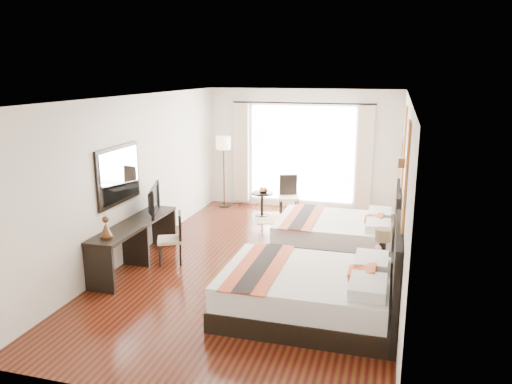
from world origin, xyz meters
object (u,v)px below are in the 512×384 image
(fruit_bowl, at_px, (263,191))
(window_chair, at_px, (289,204))
(bed_far, at_px, (340,233))
(television, at_px, (150,200))
(vase, at_px, (378,254))
(floor_lamp, at_px, (224,147))
(nightstand, at_px, (379,271))
(console_desk, at_px, (135,244))
(side_table, at_px, (262,204))
(table_lamp, at_px, (383,237))
(bed_near, at_px, (313,291))
(desk_chair, at_px, (171,248))

(fruit_bowl, relative_size, window_chair, 0.25)
(bed_far, distance_m, television, 3.46)
(bed_far, relative_size, vase, 16.96)
(window_chair, bearing_deg, bed_far, 17.90)
(floor_lamp, bearing_deg, bed_far, -36.62)
(floor_lamp, distance_m, window_chair, 2.06)
(nightstand, bearing_deg, fruit_bowl, 130.33)
(floor_lamp, relative_size, fruit_bowl, 7.55)
(fruit_bowl, bearing_deg, television, -114.01)
(floor_lamp, relative_size, window_chair, 1.86)
(nightstand, xyz_separation_m, floor_lamp, (-3.77, 3.66, 1.20))
(bed_far, xyz_separation_m, vase, (0.72, -1.61, 0.25))
(console_desk, bearing_deg, side_table, 69.51)
(vase, relative_size, window_chair, 0.14)
(vase, distance_m, console_desk, 3.93)
(fruit_bowl, bearing_deg, table_lamp, -48.95)
(bed_far, distance_m, vase, 1.78)
(table_lamp, bearing_deg, bed_near, -124.08)
(bed_far, bearing_deg, floor_lamp, 143.38)
(console_desk, bearing_deg, window_chair, 62.73)
(bed_near, distance_m, console_desk, 3.27)
(television, height_order, desk_chair, television)
(table_lamp, relative_size, floor_lamp, 0.23)
(vase, relative_size, console_desk, 0.06)
(floor_lamp, bearing_deg, fruit_bowl, -25.43)
(bed_far, relative_size, nightstand, 4.47)
(nightstand, height_order, television, television)
(desk_chair, bearing_deg, television, -51.45)
(bed_near, distance_m, fruit_bowl, 4.72)
(television, distance_m, floor_lamp, 3.44)
(table_lamp, distance_m, console_desk, 4.02)
(television, bearing_deg, desk_chair, -137.36)
(bed_far, bearing_deg, vase, -65.97)
(television, bearing_deg, window_chair, -51.20)
(desk_chair, relative_size, side_table, 1.60)
(window_chair, bearing_deg, fruit_bowl, -91.30)
(bed_far, distance_m, side_table, 2.58)
(fruit_bowl, bearing_deg, floor_lamp, 154.57)
(vase, xyz_separation_m, window_chair, (-2.07, 3.49, -0.29))
(desk_chair, bearing_deg, bed_near, 131.11)
(window_chair, bearing_deg, console_desk, -45.20)
(bed_far, relative_size, television, 2.44)
(fruit_bowl, bearing_deg, bed_far, -41.97)
(television, relative_size, window_chair, 0.97)
(television, bearing_deg, floor_lamp, -23.00)
(vase, bearing_deg, television, 173.50)
(bed_near, height_order, console_desk, bed_near)
(bed_near, height_order, window_chair, bed_near)
(console_desk, bearing_deg, table_lamp, 4.95)
(window_chair, bearing_deg, side_table, -91.02)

